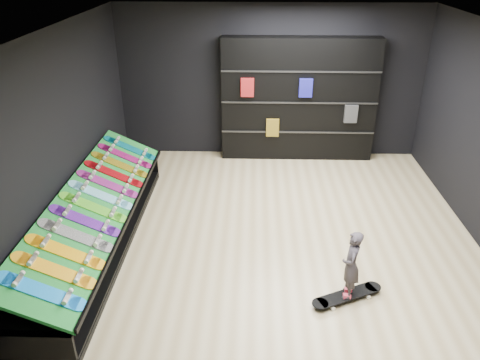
{
  "coord_description": "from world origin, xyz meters",
  "views": [
    {
      "loc": [
        -0.32,
        -5.63,
        3.95
      ],
      "look_at": [
        -0.5,
        0.2,
        1.0
      ],
      "focal_mm": 35.0,
      "sensor_mm": 36.0,
      "label": 1
    }
  ],
  "objects_px": {
    "back_shelving": "(299,100)",
    "display_rack": "(98,230)",
    "floor_skateboard": "(347,297)",
    "child": "(350,277)"
  },
  "relations": [
    {
      "from": "back_shelving",
      "to": "display_rack",
      "type": "bearing_deg",
      "value": -133.1
    },
    {
      "from": "floor_skateboard",
      "to": "child",
      "type": "xyz_separation_m",
      "value": [
        0.0,
        0.0,
        0.32
      ]
    },
    {
      "from": "display_rack",
      "to": "child",
      "type": "height_order",
      "value": "child"
    },
    {
      "from": "display_rack",
      "to": "child",
      "type": "bearing_deg",
      "value": -17.59
    },
    {
      "from": "floor_skateboard",
      "to": "child",
      "type": "bearing_deg",
      "value": 0.0
    },
    {
      "from": "display_rack",
      "to": "floor_skateboard",
      "type": "relative_size",
      "value": 4.59
    },
    {
      "from": "floor_skateboard",
      "to": "child",
      "type": "distance_m",
      "value": 0.32
    },
    {
      "from": "back_shelving",
      "to": "child",
      "type": "relative_size",
      "value": 5.6
    },
    {
      "from": "floor_skateboard",
      "to": "back_shelving",
      "type": "bearing_deg",
      "value": 68.83
    },
    {
      "from": "back_shelving",
      "to": "floor_skateboard",
      "type": "xyz_separation_m",
      "value": [
        0.31,
        -4.4,
        -1.17
      ]
    }
  ]
}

